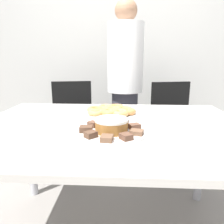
% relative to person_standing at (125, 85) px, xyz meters
% --- Properties ---
extents(wall_back, '(8.00, 0.05, 2.60)m').
position_rel_person_standing_xyz_m(wall_back, '(-0.08, 0.63, 0.44)').
color(wall_back, beige).
rests_on(wall_back, ground_plane).
extents(table, '(1.47, 1.07, 0.77)m').
position_rel_person_standing_xyz_m(table, '(-0.08, -1.00, -0.18)').
color(table, silver).
rests_on(table, ground_plane).
extents(person_standing, '(0.34, 0.34, 1.63)m').
position_rel_person_standing_xyz_m(person_standing, '(0.00, 0.00, 0.00)').
color(person_standing, '#383842').
rests_on(person_standing, ground_plane).
extents(office_chair_left, '(0.52, 0.52, 0.89)m').
position_rel_person_standing_xyz_m(office_chair_left, '(-0.51, -0.07, -0.44)').
color(office_chair_left, black).
rests_on(office_chair_left, ground_plane).
extents(office_chair_right, '(0.52, 0.52, 0.89)m').
position_rel_person_standing_xyz_m(office_chair_right, '(0.49, -0.07, -0.44)').
color(office_chair_right, black).
rests_on(office_chair_right, ground_plane).
extents(plate_cake, '(0.33, 0.33, 0.01)m').
position_rel_person_standing_xyz_m(plate_cake, '(-0.07, -1.15, -0.09)').
color(plate_cake, white).
rests_on(plate_cake, table).
extents(plate_donuts, '(0.36, 0.36, 0.01)m').
position_rel_person_standing_xyz_m(plate_donuts, '(-0.08, -0.78, -0.09)').
color(plate_donuts, white).
rests_on(plate_donuts, table).
extents(frosted_cake, '(0.16, 0.16, 0.06)m').
position_rel_person_standing_xyz_m(frosted_cake, '(-0.07, -1.15, -0.05)').
color(frosted_cake, '#9E662D').
rests_on(frosted_cake, plate_cake).
extents(lamington_0, '(0.06, 0.05, 0.03)m').
position_rel_person_standing_xyz_m(lamington_0, '(-0.19, -1.15, -0.07)').
color(lamington_0, '#513828').
rests_on(lamington_0, plate_cake).
extents(lamington_1, '(0.06, 0.06, 0.03)m').
position_rel_person_standing_xyz_m(lamington_1, '(-0.15, -1.23, -0.07)').
color(lamington_1, '#513828').
rests_on(lamington_1, plate_cake).
extents(lamington_2, '(0.06, 0.06, 0.02)m').
position_rel_person_standing_xyz_m(lamington_2, '(-0.08, -1.26, -0.08)').
color(lamington_2, brown).
rests_on(lamington_2, plate_cake).
extents(lamington_3, '(0.06, 0.07, 0.03)m').
position_rel_person_standing_xyz_m(lamington_3, '(0.00, -1.24, -0.07)').
color(lamington_3, brown).
rests_on(lamington_3, plate_cake).
extents(lamington_4, '(0.07, 0.06, 0.02)m').
position_rel_person_standing_xyz_m(lamington_4, '(0.05, -1.18, -0.08)').
color(lamington_4, brown).
rests_on(lamington_4, plate_cake).
extents(lamington_5, '(0.07, 0.06, 0.02)m').
position_rel_person_standing_xyz_m(lamington_5, '(0.04, -1.10, -0.07)').
color(lamington_5, brown).
rests_on(lamington_5, plate_cake).
extents(lamington_6, '(0.06, 0.07, 0.02)m').
position_rel_person_standing_xyz_m(lamington_6, '(-0.01, -1.04, -0.08)').
color(lamington_6, brown).
rests_on(lamington_6, plate_cake).
extents(lamington_7, '(0.06, 0.06, 0.02)m').
position_rel_person_standing_xyz_m(lamington_7, '(-0.10, -1.03, -0.08)').
color(lamington_7, brown).
rests_on(lamington_7, plate_cake).
extents(lamington_8, '(0.06, 0.06, 0.03)m').
position_rel_person_standing_xyz_m(lamington_8, '(-0.16, -1.08, -0.07)').
color(lamington_8, brown).
rests_on(lamington_8, plate_cake).
extents(donut_0, '(0.11, 0.11, 0.04)m').
position_rel_person_standing_xyz_m(donut_0, '(-0.08, -0.78, -0.07)').
color(donut_0, '#D18E4C').
rests_on(donut_0, plate_donuts).
extents(donut_1, '(0.11, 0.11, 0.04)m').
position_rel_person_standing_xyz_m(donut_1, '(-0.09, -0.85, -0.07)').
color(donut_1, '#C68447').
rests_on(donut_1, plate_donuts).
extents(donut_2, '(0.11, 0.11, 0.04)m').
position_rel_person_standing_xyz_m(donut_2, '(-0.03, -0.86, -0.07)').
color(donut_2, tan).
rests_on(donut_2, plate_donuts).
extents(donut_3, '(0.11, 0.11, 0.03)m').
position_rel_person_standing_xyz_m(donut_3, '(0.01, -0.80, -0.07)').
color(donut_3, '#C68447').
rests_on(donut_3, plate_donuts).
extents(donut_4, '(0.11, 0.11, 0.03)m').
position_rel_person_standing_xyz_m(donut_4, '(-0.01, -0.74, -0.07)').
color(donut_4, '#C68447').
rests_on(donut_4, plate_donuts).
extents(donut_5, '(0.11, 0.11, 0.03)m').
position_rel_person_standing_xyz_m(donut_5, '(-0.06, -0.68, -0.07)').
color(donut_5, '#C68447').
rests_on(donut_5, plate_donuts).
extents(donut_6, '(0.10, 0.10, 0.03)m').
position_rel_person_standing_xyz_m(donut_6, '(-0.14, -0.68, -0.07)').
color(donut_6, tan).
rests_on(donut_6, plate_donuts).
extents(donut_7, '(0.13, 0.13, 0.03)m').
position_rel_person_standing_xyz_m(donut_7, '(-0.18, -0.76, -0.07)').
color(donut_7, '#D18E4C').
rests_on(donut_7, plate_donuts).
extents(donut_8, '(0.10, 0.10, 0.03)m').
position_rel_person_standing_xyz_m(donut_8, '(-0.18, -0.83, -0.07)').
color(donut_8, tan).
rests_on(donut_8, plate_donuts).
extents(napkin, '(0.19, 0.17, 0.01)m').
position_rel_person_standing_xyz_m(napkin, '(-0.41, -1.04, -0.09)').
color(napkin, white).
rests_on(napkin, table).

